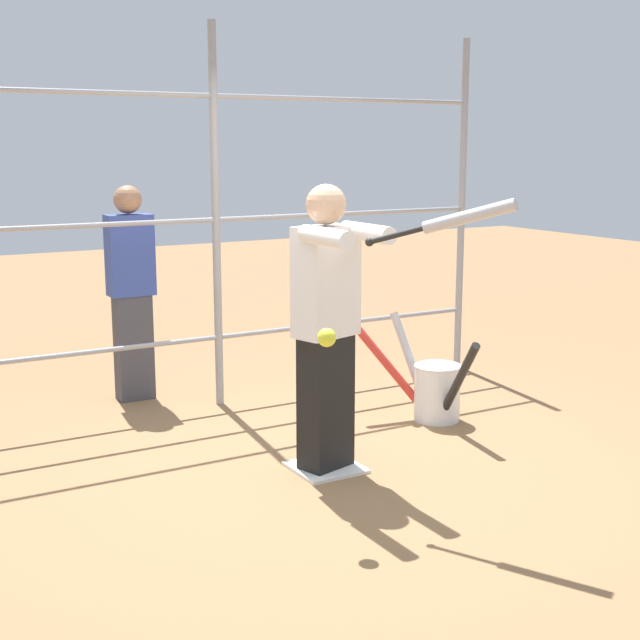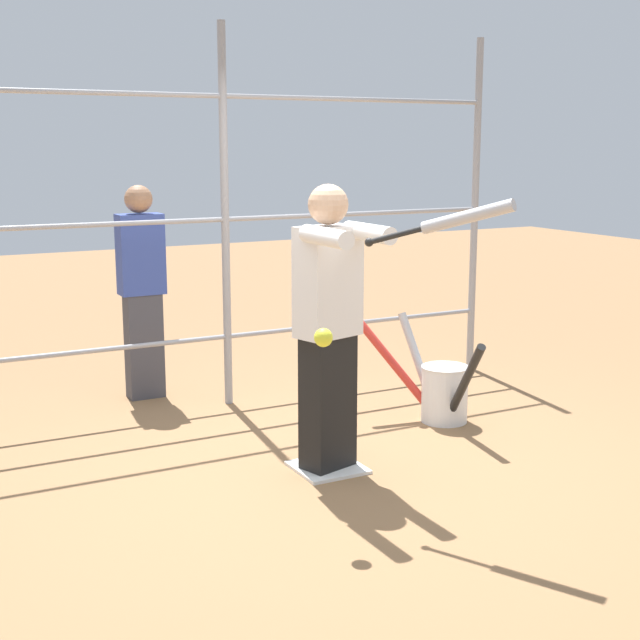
# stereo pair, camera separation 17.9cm
# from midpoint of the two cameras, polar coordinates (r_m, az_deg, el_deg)

# --- Properties ---
(ground_plane) EXTENTS (24.00, 24.00, 0.00)m
(ground_plane) POSITION_cam_midpoint_polar(r_m,az_deg,el_deg) (5.52, -0.58, -9.51)
(ground_plane) COLOR olive
(home_plate) EXTENTS (0.40, 0.40, 0.02)m
(home_plate) POSITION_cam_midpoint_polar(r_m,az_deg,el_deg) (5.51, -0.58, -9.42)
(home_plate) COLOR white
(home_plate) RESTS_ON ground
(fence_backstop) EXTENTS (4.64, 0.06, 2.81)m
(fence_backstop) POSITION_cam_midpoint_polar(r_m,az_deg,el_deg) (6.62, -7.45, 6.39)
(fence_backstop) COLOR #939399
(fence_backstop) RESTS_ON ground
(batter) EXTENTS (0.43, 0.67, 1.73)m
(batter) POSITION_cam_midpoint_polar(r_m,az_deg,el_deg) (5.25, -0.51, 0.01)
(batter) COLOR black
(batter) RESTS_ON ground
(baseball_bat_swinging) EXTENTS (0.47, 0.73, 0.28)m
(baseball_bat_swinging) POSITION_cam_midpoint_polar(r_m,az_deg,el_deg) (4.58, 7.58, 6.38)
(baseball_bat_swinging) COLOR black
(softball_in_flight) EXTENTS (0.10, 0.10, 0.10)m
(softball_in_flight) POSITION_cam_midpoint_polar(r_m,az_deg,el_deg) (4.47, -0.71, -1.13)
(softball_in_flight) COLOR yellow
(bat_bucket) EXTENTS (0.68, 1.06, 0.76)m
(bat_bucket) POSITION_cam_midpoint_polar(r_m,az_deg,el_deg) (6.42, 6.51, -4.38)
(bat_bucket) COLOR white
(bat_bucket) RESTS_ON ground
(bystander_behind_fence) EXTENTS (0.34, 0.21, 1.65)m
(bystander_behind_fence) POSITION_cam_midpoint_polar(r_m,az_deg,el_deg) (6.95, -12.71, 1.89)
(bystander_behind_fence) COLOR #3F3F47
(bystander_behind_fence) RESTS_ON ground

